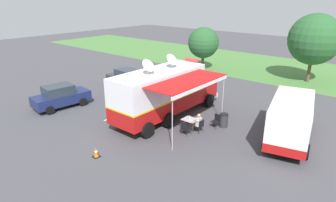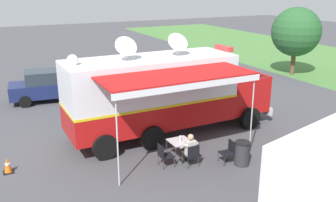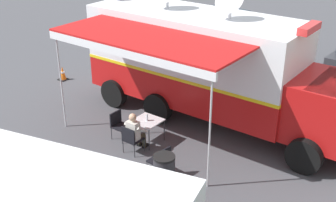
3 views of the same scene
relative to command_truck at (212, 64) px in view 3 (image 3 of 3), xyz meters
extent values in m
plane|color=#47474C|center=(-0.02, -0.75, -1.95)|extent=(100.00, 100.00, 0.00)
cube|color=silver|center=(-2.85, -1.02, -1.94)|extent=(0.18, 4.80, 0.01)
cube|color=#B71414|center=(-0.02, -0.75, -0.80)|extent=(2.60, 7.23, 1.10)
cube|color=white|center=(-0.02, -0.75, 0.60)|extent=(2.60, 7.23, 1.70)
cube|color=yellow|center=(-0.02, -0.75, -0.25)|extent=(2.62, 7.25, 0.10)
cube|color=#B71414|center=(-0.09, 3.90, -0.50)|extent=(2.33, 2.13, 1.70)
cylinder|color=black|center=(-1.33, 3.68, -1.45)|extent=(0.31, 1.00, 1.00)
cylinder|color=black|center=(1.17, 3.72, -1.45)|extent=(0.31, 1.00, 1.00)
cylinder|color=black|center=(-1.27, -1.31, -1.45)|extent=(0.31, 1.00, 1.00)
cylinder|color=black|center=(1.23, -1.27, -1.45)|extent=(0.31, 1.00, 1.00)
cylinder|color=black|center=(-1.24, -3.29, -1.45)|extent=(0.31, 1.00, 1.00)
cylinder|color=black|center=(1.26, -3.25, -1.45)|extent=(0.31, 1.00, 1.00)
cube|color=white|center=(-0.02, -0.75, 1.50)|extent=(2.60, 7.23, 0.10)
cube|color=red|center=(-0.07, 2.95, 1.67)|extent=(1.10, 0.29, 0.20)
cylinder|color=silver|center=(-0.01, -1.83, 1.78)|extent=(0.10, 0.10, 0.45)
cylinder|color=silver|center=(-0.04, 0.51, 1.78)|extent=(0.10, 0.10, 0.45)
cube|color=red|center=(2.33, -0.72, 1.30)|extent=(2.28, 5.79, 0.06)
cube|color=white|center=(3.39, -0.70, 1.16)|extent=(0.16, 5.76, 0.24)
cylinder|color=silver|center=(3.29, 2.03, -0.32)|extent=(0.05, 0.05, 3.25)
cylinder|color=silver|center=(3.36, -3.43, -0.32)|extent=(0.05, 0.05, 3.25)
cube|color=silver|center=(2.48, -0.68, -1.23)|extent=(0.81, 0.81, 0.03)
cylinder|color=#333338|center=(2.11, -0.31, -1.60)|extent=(0.03, 0.03, 0.70)
cylinder|color=#333338|center=(2.85, -0.30, -1.60)|extent=(0.03, 0.03, 0.70)
cylinder|color=#333338|center=(2.12, -1.05, -1.60)|extent=(0.03, 0.03, 0.70)
cylinder|color=#333338|center=(2.86, -1.04, -1.60)|extent=(0.03, 0.03, 0.70)
cylinder|color=silver|center=(2.49, -0.67, -1.12)|extent=(0.07, 0.07, 0.20)
cylinder|color=white|center=(2.49, -0.67, -1.01)|extent=(0.04, 0.04, 0.02)
cube|color=black|center=(3.18, -0.61, -1.53)|extent=(0.49, 0.49, 0.04)
cube|color=black|center=(3.40, -0.61, -1.30)|extent=(0.05, 0.48, 0.44)
cylinder|color=#333338|center=(2.97, -0.84, -1.74)|extent=(0.02, 0.02, 0.42)
cylinder|color=#333338|center=(2.96, -0.40, -1.74)|extent=(0.02, 0.02, 0.42)
cylinder|color=#333338|center=(3.41, -0.83, -1.74)|extent=(0.02, 0.02, 0.42)
cylinder|color=#333338|center=(3.40, -0.39, -1.74)|extent=(0.02, 0.02, 0.42)
cube|color=black|center=(2.83, -1.43, -1.53)|extent=(0.49, 0.49, 0.04)
cube|color=black|center=(2.84, -1.65, -1.30)|extent=(0.48, 0.05, 0.44)
cylinder|color=#333338|center=(2.61, -1.21, -1.74)|extent=(0.02, 0.02, 0.42)
cylinder|color=#333338|center=(3.05, -1.20, -1.74)|extent=(0.02, 0.02, 0.42)
cylinder|color=#333338|center=(2.62, -1.65, -1.74)|extent=(0.02, 0.02, 0.42)
cylinder|color=#333338|center=(3.06, -1.64, -1.74)|extent=(0.02, 0.02, 0.42)
cube|color=black|center=(3.63, 0.68, -1.53)|extent=(0.52, 0.52, 0.04)
cube|color=black|center=(3.65, 0.90, -1.30)|extent=(0.48, 0.08, 0.44)
cylinder|color=#333338|center=(3.83, 0.44, -1.74)|extent=(0.02, 0.02, 0.42)
cylinder|color=#333338|center=(3.39, 0.48, -1.74)|extent=(0.02, 0.02, 0.42)
cylinder|color=#333338|center=(3.87, 0.88, -1.74)|extent=(0.02, 0.02, 0.42)
cylinder|color=#333338|center=(3.43, 0.92, -1.74)|extent=(0.02, 0.02, 0.42)
cube|color=silver|center=(3.18, -0.61, -1.23)|extent=(0.24, 0.36, 0.56)
sphere|color=tan|center=(3.18, -0.61, -0.81)|extent=(0.22, 0.22, 0.22)
cylinder|color=silver|center=(3.07, -0.85, -1.19)|extent=(0.43, 0.10, 0.34)
cylinder|color=silver|center=(3.06, -0.39, -1.19)|extent=(0.43, 0.10, 0.34)
cylinder|color=#383323|center=(3.01, -0.72, -1.51)|extent=(0.38, 0.14, 0.13)
cylinder|color=#383323|center=(2.83, -0.72, -1.74)|extent=(0.11, 0.11, 0.42)
cube|color=black|center=(2.77, -0.72, -1.91)|extent=(0.24, 0.10, 0.07)
cylinder|color=#383323|center=(3.00, -0.52, -1.51)|extent=(0.38, 0.14, 0.13)
cylinder|color=#383323|center=(2.82, -0.52, -1.74)|extent=(0.11, 0.11, 0.42)
cube|color=black|center=(2.76, -0.52, -1.91)|extent=(0.24, 0.10, 0.07)
cylinder|color=#2D2D33|center=(3.97, 1.13, -1.52)|extent=(0.56, 0.56, 0.85)
cylinder|color=black|center=(3.97, 1.13, -1.07)|extent=(0.57, 0.57, 0.06)
cube|color=black|center=(0.75, -6.67, -1.93)|extent=(0.36, 0.36, 0.03)
cone|color=orange|center=(0.75, -6.67, -1.64)|extent=(0.26, 0.26, 0.55)
cylinder|color=white|center=(0.75, -6.67, -1.61)|extent=(0.17, 0.17, 0.06)
cylinder|color=black|center=(-6.18, 1.91, -1.63)|extent=(0.65, 0.25, 0.64)
cube|color=navy|center=(-7.45, -3.86, -1.25)|extent=(2.24, 4.37, 0.76)
cube|color=#28333D|center=(-7.46, -4.01, -0.53)|extent=(1.82, 2.26, 0.68)
cylinder|color=black|center=(-8.20, -2.47, -1.63)|extent=(0.29, 0.66, 0.64)
cylinder|color=black|center=(-6.41, -2.66, -1.63)|extent=(0.29, 0.66, 0.64)
cylinder|color=black|center=(-8.48, -5.05, -1.63)|extent=(0.29, 0.66, 0.64)
cylinder|color=black|center=(-6.69, -5.25, -1.63)|extent=(0.29, 0.66, 0.64)
camera|label=1|loc=(12.53, -14.48, 6.22)|focal=30.93mm
camera|label=2|loc=(13.87, -6.87, 4.46)|focal=39.67mm
camera|label=3|loc=(11.26, 6.86, 4.83)|focal=46.35mm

